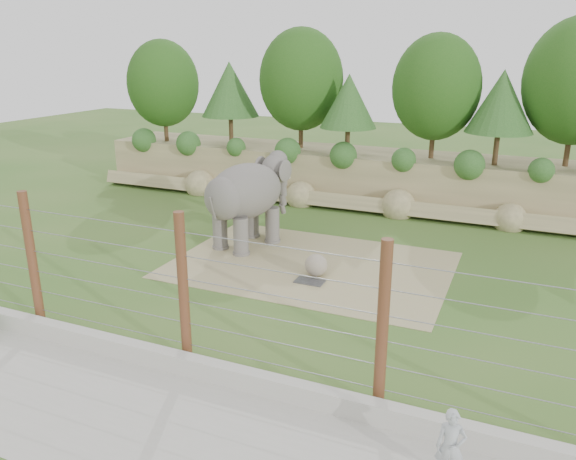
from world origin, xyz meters
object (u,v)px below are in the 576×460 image
at_px(elephant, 246,204).
at_px(stone_ball, 316,265).
at_px(zookeeper, 451,446).
at_px(barrier_fence, 183,290).

height_order(elephant, stone_ball, elephant).
bearing_deg(zookeeper, stone_ball, 115.07).
xyz_separation_m(elephant, stone_ball, (3.72, -1.91, -1.34)).
height_order(stone_ball, zookeeper, zookeeper).
bearing_deg(stone_ball, elephant, 152.82).
bearing_deg(barrier_fence, stone_ball, 81.03).
relative_size(stone_ball, zookeeper, 0.53).
bearing_deg(stone_ball, barrier_fence, -98.97).
xyz_separation_m(stone_ball, barrier_fence, (-1.04, -6.58, 1.58)).
distance_m(stone_ball, barrier_fence, 6.85).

